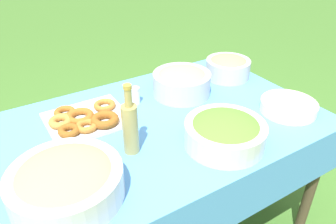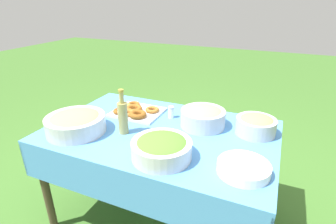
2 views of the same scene
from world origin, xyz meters
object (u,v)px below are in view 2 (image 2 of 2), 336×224
object	(u,v)px
salad_bowl	(162,148)
donut_platter	(135,111)
fruit_bowl	(256,124)
pasta_bowl	(203,116)
bread_bowl	(76,122)
plate_stack	(244,168)
olive_oil_bottle	(123,116)

from	to	relation	value
salad_bowl	donut_platter	xyz separation A→B (m)	(0.41, -0.43, -0.04)
donut_platter	fruit_bowl	size ratio (longest dim) A/B	1.47
fruit_bowl	salad_bowl	bearing A→B (deg)	48.22
donut_platter	fruit_bowl	xyz separation A→B (m)	(-0.82, -0.03, 0.04)
donut_platter	fruit_bowl	distance (m)	0.82
salad_bowl	pasta_bowl	bearing A→B (deg)	-101.86
bread_bowl	salad_bowl	bearing A→B (deg)	175.42
pasta_bowl	donut_platter	bearing A→B (deg)	0.30
donut_platter	plate_stack	world-z (taller)	donut_platter
donut_platter	plate_stack	bearing A→B (deg)	154.32
pasta_bowl	olive_oil_bottle	world-z (taller)	olive_oil_bottle
donut_platter	olive_oil_bottle	world-z (taller)	olive_oil_bottle
donut_platter	plate_stack	size ratio (longest dim) A/B	1.39
salad_bowl	olive_oil_bottle	bearing A→B (deg)	-25.02
plate_stack	bread_bowl	distance (m)	1.01
donut_platter	bread_bowl	world-z (taller)	bread_bowl
salad_bowl	donut_platter	size ratio (longest dim) A/B	0.90
salad_bowl	fruit_bowl	world-z (taller)	fruit_bowl
salad_bowl	bread_bowl	world-z (taller)	bread_bowl
salad_bowl	bread_bowl	size ratio (longest dim) A/B	0.88
donut_platter	bread_bowl	bearing A→B (deg)	63.05
salad_bowl	bread_bowl	xyz separation A→B (m)	(0.60, -0.05, 0.01)
pasta_bowl	plate_stack	bearing A→B (deg)	128.88
pasta_bowl	donut_platter	size ratio (longest dim) A/B	0.81
plate_stack	pasta_bowl	bearing A→B (deg)	-51.12
pasta_bowl	olive_oil_bottle	xyz separation A→B (m)	(0.42, 0.28, 0.04)
plate_stack	bread_bowl	xyz separation A→B (m)	(1.01, -0.01, 0.04)
pasta_bowl	plate_stack	size ratio (longest dim) A/B	1.13
pasta_bowl	donut_platter	xyz separation A→B (m)	(0.50, 0.00, -0.05)
pasta_bowl	bread_bowl	world-z (taller)	pasta_bowl
salad_bowl	olive_oil_bottle	world-z (taller)	olive_oil_bottle
fruit_bowl	pasta_bowl	bearing A→B (deg)	5.35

